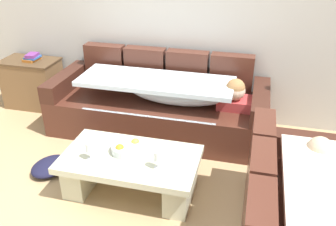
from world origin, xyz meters
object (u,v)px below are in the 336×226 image
at_px(fruit_bowl, 127,148).
at_px(side_cabinet, 33,83).
at_px(couch_along_wall, 162,105).
at_px(wine_glass_near_left, 89,148).
at_px(couch_near_window, 308,226).
at_px(book_stack_on_cabinet, 32,57).
at_px(coffee_table, 131,169).
at_px(crumpled_garment, 51,166).
at_px(wine_glass_near_right, 158,157).
at_px(open_magazine, 169,156).

xyz_separation_m(fruit_bowl, side_cabinet, (-1.81, 1.31, -0.10)).
bearing_deg(couch_along_wall, side_cabinet, 172.99).
bearing_deg(wine_glass_near_left, couch_near_window, -10.02).
bearing_deg(side_cabinet, couch_near_window, -28.66).
distance_m(fruit_bowl, book_stack_on_cabinet, 2.20).
relative_size(couch_along_wall, coffee_table, 2.04).
height_order(couch_near_window, book_stack_on_cabinet, couch_near_window).
xyz_separation_m(coffee_table, crumpled_garment, (-0.88, 0.08, -0.18)).
relative_size(wine_glass_near_left, wine_glass_near_right, 1.00).
xyz_separation_m(couch_along_wall, book_stack_on_cabinet, (-1.77, 0.23, 0.35)).
distance_m(fruit_bowl, side_cabinet, 2.23).
relative_size(couch_along_wall, couch_near_window, 1.44).
distance_m(couch_along_wall, crumpled_garment, 1.39).
height_order(couch_along_wall, open_magazine, couch_along_wall).
relative_size(open_magazine, side_cabinet, 0.39).
distance_m(fruit_bowl, wine_glass_near_right, 0.38).
bearing_deg(fruit_bowl, side_cabinet, 144.14).
relative_size(wine_glass_near_left, book_stack_on_cabinet, 0.78).
height_order(fruit_bowl, open_magazine, fruit_bowl).
bearing_deg(coffee_table, couch_near_window, -16.73).
bearing_deg(side_cabinet, crumpled_garment, -52.88).
bearing_deg(book_stack_on_cabinet, coffee_table, -37.32).
bearing_deg(open_magazine, wine_glass_near_right, -110.41).
relative_size(wine_glass_near_right, crumpled_garment, 0.42).
xyz_separation_m(wine_glass_near_left, crumpled_garment, (-0.56, 0.20, -0.44)).
bearing_deg(open_magazine, wine_glass_near_left, -168.82).
bearing_deg(couch_along_wall, coffee_table, -88.81).
bearing_deg(wine_glass_near_left, crumpled_garment, 160.25).
bearing_deg(side_cabinet, fruit_bowl, -35.86).
bearing_deg(fruit_bowl, open_magazine, 3.48).
distance_m(couch_near_window, open_magazine, 1.24).
xyz_separation_m(couch_along_wall, crumpled_garment, (-0.85, -1.07, -0.27)).
bearing_deg(wine_glass_near_right, open_magazine, 76.57).
bearing_deg(wine_glass_near_right, fruit_bowl, 152.84).
bearing_deg(open_magazine, couch_along_wall, 101.48).
bearing_deg(couch_along_wall, couch_near_window, -47.02).
bearing_deg(couch_near_window, wine_glass_near_left, 79.98).
xyz_separation_m(couch_along_wall, coffee_table, (0.02, -1.14, -0.09)).
bearing_deg(crumpled_garment, side_cabinet, 127.12).
bearing_deg(coffee_table, book_stack_on_cabinet, 142.68).
bearing_deg(coffee_table, couch_along_wall, 91.19).
distance_m(couch_along_wall, book_stack_on_cabinet, 1.82).
relative_size(couch_along_wall, wine_glass_near_right, 14.76).
height_order(coffee_table, wine_glass_near_right, wine_glass_near_right).
height_order(coffee_table, fruit_bowl, fruit_bowl).
relative_size(couch_near_window, fruit_bowl, 6.09).
distance_m(coffee_table, side_cabinet, 2.31).
xyz_separation_m(wine_glass_near_right, open_magazine, (0.05, 0.19, -0.11)).
relative_size(coffee_table, wine_glass_near_left, 7.23).
xyz_separation_m(fruit_bowl, open_magazine, (0.38, 0.02, -0.03)).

